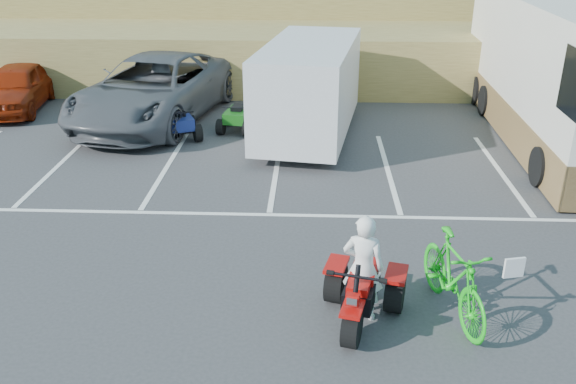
{
  "coord_description": "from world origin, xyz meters",
  "views": [
    {
      "loc": [
        0.86,
        -8.81,
        5.53
      ],
      "look_at": [
        0.43,
        1.33,
        1.0
      ],
      "focal_mm": 38.0,
      "sensor_mm": 36.0,
      "label": 1
    }
  ],
  "objects_px": {
    "quad_atv_blue": "(180,138)",
    "quad_atv_green": "(238,131)",
    "red_trike_atv": "(359,321)",
    "grey_pickup": "(154,89)",
    "red_car": "(16,87)",
    "green_dirt_bike": "(454,278)",
    "cargo_trailer": "(309,87)",
    "rider": "(363,268)",
    "rv_motorhome": "(554,81)"
  },
  "relations": [
    {
      "from": "rv_motorhome",
      "to": "quad_atv_blue",
      "type": "xyz_separation_m",
      "value": [
        -10.17,
        -0.54,
        -1.58
      ]
    },
    {
      "from": "red_trike_atv",
      "to": "grey_pickup",
      "type": "distance_m",
      "value": 11.4
    },
    {
      "from": "green_dirt_bike",
      "to": "red_trike_atv",
      "type": "bearing_deg",
      "value": 177.44
    },
    {
      "from": "red_trike_atv",
      "to": "cargo_trailer",
      "type": "height_order",
      "value": "cargo_trailer"
    },
    {
      "from": "red_car",
      "to": "quad_atv_blue",
      "type": "distance_m",
      "value": 6.33
    },
    {
      "from": "red_trike_atv",
      "to": "grey_pickup",
      "type": "bearing_deg",
      "value": 133.09
    },
    {
      "from": "grey_pickup",
      "to": "rv_motorhome",
      "type": "relative_size",
      "value": 0.67
    },
    {
      "from": "red_car",
      "to": "quad_atv_blue",
      "type": "bearing_deg",
      "value": -32.6
    },
    {
      "from": "quad_atv_blue",
      "to": "green_dirt_bike",
      "type": "bearing_deg",
      "value": -76.92
    },
    {
      "from": "green_dirt_bike",
      "to": "grey_pickup",
      "type": "relative_size",
      "value": 0.32
    },
    {
      "from": "quad_atv_blue",
      "to": "quad_atv_green",
      "type": "height_order",
      "value": "quad_atv_blue"
    },
    {
      "from": "grey_pickup",
      "to": "rv_motorhome",
      "type": "distance_m",
      "value": 11.3
    },
    {
      "from": "red_trike_atv",
      "to": "cargo_trailer",
      "type": "xyz_separation_m",
      "value": [
        -0.85,
        8.64,
        1.39
      ]
    },
    {
      "from": "green_dirt_bike",
      "to": "quad_atv_blue",
      "type": "relative_size",
      "value": 1.58
    },
    {
      "from": "rider",
      "to": "cargo_trailer",
      "type": "relative_size",
      "value": 0.29
    },
    {
      "from": "quad_atv_green",
      "to": "red_trike_atv",
      "type": "bearing_deg",
      "value": -63.61
    },
    {
      "from": "grey_pickup",
      "to": "quad_atv_green",
      "type": "height_order",
      "value": "grey_pickup"
    },
    {
      "from": "rider",
      "to": "grey_pickup",
      "type": "xyz_separation_m",
      "value": [
        -5.52,
        9.81,
        0.09
      ]
    },
    {
      "from": "red_trike_atv",
      "to": "red_car",
      "type": "relative_size",
      "value": 0.4
    },
    {
      "from": "rider",
      "to": "quad_atv_green",
      "type": "distance_m",
      "value": 9.39
    },
    {
      "from": "cargo_trailer",
      "to": "quad_atv_blue",
      "type": "distance_m",
      "value": 3.85
    },
    {
      "from": "rider",
      "to": "rv_motorhome",
      "type": "bearing_deg",
      "value": -109.03
    },
    {
      "from": "cargo_trailer",
      "to": "quad_atv_green",
      "type": "bearing_deg",
      "value": 178.01
    },
    {
      "from": "rv_motorhome",
      "to": "cargo_trailer",
      "type": "bearing_deg",
      "value": -176.47
    },
    {
      "from": "red_car",
      "to": "grey_pickup",
      "type": "bearing_deg",
      "value": -19.82
    },
    {
      "from": "red_car",
      "to": "rider",
      "type": "bearing_deg",
      "value": -54.74
    },
    {
      "from": "rv_motorhome",
      "to": "quad_atv_blue",
      "type": "height_order",
      "value": "rv_motorhome"
    },
    {
      "from": "red_trike_atv",
      "to": "cargo_trailer",
      "type": "relative_size",
      "value": 0.28
    },
    {
      "from": "grey_pickup",
      "to": "quad_atv_blue",
      "type": "bearing_deg",
      "value": -45.65
    },
    {
      "from": "green_dirt_bike",
      "to": "cargo_trailer",
      "type": "relative_size",
      "value": 0.37
    },
    {
      "from": "red_trike_atv",
      "to": "green_dirt_bike",
      "type": "distance_m",
      "value": 1.57
    },
    {
      "from": "rider",
      "to": "quad_atv_blue",
      "type": "height_order",
      "value": "rider"
    },
    {
      "from": "grey_pickup",
      "to": "quad_atv_blue",
      "type": "distance_m",
      "value": 2.17
    },
    {
      "from": "green_dirt_bike",
      "to": "grey_pickup",
      "type": "height_order",
      "value": "grey_pickup"
    },
    {
      "from": "cargo_trailer",
      "to": "red_car",
      "type": "bearing_deg",
      "value": 174.93
    },
    {
      "from": "cargo_trailer",
      "to": "rider",
      "type": "bearing_deg",
      "value": -75.35
    },
    {
      "from": "green_dirt_bike",
      "to": "quad_atv_blue",
      "type": "xyz_separation_m",
      "value": [
        -5.83,
        8.05,
        -0.64
      ]
    },
    {
      "from": "quad_atv_green",
      "to": "grey_pickup",
      "type": "bearing_deg",
      "value": 169.04
    },
    {
      "from": "quad_atv_blue",
      "to": "quad_atv_green",
      "type": "xyz_separation_m",
      "value": [
        1.54,
        0.71,
        0.0
      ]
    },
    {
      "from": "rider",
      "to": "red_car",
      "type": "height_order",
      "value": "rider"
    },
    {
      "from": "green_dirt_bike",
      "to": "red_car",
      "type": "xyz_separation_m",
      "value": [
        -11.55,
        10.65,
        0.06
      ]
    },
    {
      "from": "grey_pickup",
      "to": "cargo_trailer",
      "type": "distance_m",
      "value": 4.84
    },
    {
      "from": "grey_pickup",
      "to": "rv_motorhome",
      "type": "xyz_separation_m",
      "value": [
        11.23,
        -1.1,
        0.63
      ]
    },
    {
      "from": "red_trike_atv",
      "to": "quad_atv_green",
      "type": "relative_size",
      "value": 1.29
    },
    {
      "from": "rider",
      "to": "cargo_trailer",
      "type": "bearing_deg",
      "value": -69.8
    },
    {
      "from": "grey_pickup",
      "to": "rv_motorhome",
      "type": "height_order",
      "value": "rv_motorhome"
    },
    {
      "from": "red_trike_atv",
      "to": "rv_motorhome",
      "type": "distance_m",
      "value": 10.67
    },
    {
      "from": "red_trike_atv",
      "to": "red_car",
      "type": "xyz_separation_m",
      "value": [
        -10.15,
        10.92,
        0.71
      ]
    },
    {
      "from": "grey_pickup",
      "to": "cargo_trailer",
      "type": "relative_size",
      "value": 1.17
    },
    {
      "from": "rider",
      "to": "red_car",
      "type": "relative_size",
      "value": 0.41
    }
  ]
}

